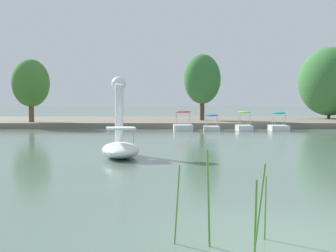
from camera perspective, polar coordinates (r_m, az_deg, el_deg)
The scene contains 11 objects.
ground_plane at distance 7.20m, azimuth 17.03°, elevation -15.17°, with size 577.04×577.04×0.00m, color #567060.
shore_bank_far at distance 44.76m, azimuth 2.76°, elevation 0.64°, with size 128.90×18.03×0.50m, color slate.
swan_boat at distance 17.41m, azimuth -6.40°, elevation -1.84°, with size 1.99×3.32×3.41m.
pedal_boat_red at distance 34.00m, azimuth 2.23°, elevation 0.17°, with size 1.58×2.38×1.62m.
pedal_boat_blue at distance 34.11m, azimuth 6.18°, elevation 0.14°, with size 1.37×2.06×1.33m.
pedal_boat_lime at distance 34.26m, azimuth 10.59°, elevation 0.15°, with size 1.18×2.06×1.59m.
pedal_boat_teal at distance 34.99m, azimuth 15.13°, elevation 0.08°, with size 1.54×2.33×1.53m.
tree_broadleaf_left at distance 41.87m, azimuth 4.91°, elevation 6.42°, with size 5.20×5.18×6.61m.
tree_broadleaf_right at distance 39.68m, azimuth -18.15°, elevation 5.61°, with size 4.08×4.45×5.71m.
tree_willow_overhanging at distance 49.42m, azimuth 21.50°, elevation 5.71°, with size 8.80×9.00×7.88m.
reed_clump_foreground at distance 6.65m, azimuth 13.50°, elevation -10.99°, with size 3.13×1.39×1.53m.
Camera 1 is at (-2.01, -6.53, 2.25)m, focal length 44.35 mm.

